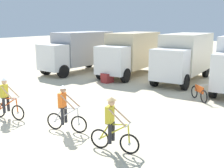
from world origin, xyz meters
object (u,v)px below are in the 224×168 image
at_px(box_truck_tan_camper, 130,52).
at_px(cyclist_orange_shirt, 6,100).
at_px(box_truck_grey_hauler, 79,50).
at_px(supply_crate, 107,78).
at_px(cyclist_near_camera, 113,126).
at_px(box_truck_cream_rv, 184,55).
at_px(bicycle_spare, 199,93).
at_px(cyclist_cowboy_hat, 65,110).

height_order(box_truck_tan_camper, cyclist_orange_shirt, box_truck_tan_camper).
bearing_deg(box_truck_grey_hauler, box_truck_tan_camper, 12.96).
bearing_deg(supply_crate, cyclist_near_camera, -55.26).
distance_m(box_truck_tan_camper, box_truck_cream_rv, 4.34).
distance_m(box_truck_grey_hauler, bicycle_spare, 11.88).
relative_size(box_truck_tan_camper, cyclist_orange_shirt, 3.75).
bearing_deg(box_truck_grey_hauler, cyclist_near_camera, -46.59).
height_order(cyclist_orange_shirt, supply_crate, cyclist_orange_shirt).
xyz_separation_m(bicycle_spare, supply_crate, (-6.75, 1.16, -0.07)).
height_order(box_truck_cream_rv, cyclist_cowboy_hat, box_truck_cream_rv).
distance_m(box_truck_cream_rv, cyclist_near_camera, 12.51).
bearing_deg(box_truck_tan_camper, bicycle_spare, -33.88).
distance_m(cyclist_orange_shirt, cyclist_cowboy_hat, 3.12).
distance_m(box_truck_tan_camper, cyclist_orange_shirt, 12.15).
relative_size(box_truck_tan_camper, box_truck_cream_rv, 1.01).
bearing_deg(box_truck_cream_rv, bicycle_spare, -62.05).
xyz_separation_m(box_truck_grey_hauler, cyclist_orange_shirt, (5.04, -11.07, -1.03)).
height_order(box_truck_cream_rv, supply_crate, box_truck_cream_rv).
height_order(cyclist_orange_shirt, cyclist_near_camera, same).
distance_m(cyclist_near_camera, bicycle_spare, 7.72).
bearing_deg(bicycle_spare, cyclist_orange_shirt, -129.54).
xyz_separation_m(box_truck_tan_camper, cyclist_near_camera, (6.18, -12.25, -1.03)).
xyz_separation_m(box_truck_cream_rv, cyclist_orange_shirt, (-3.74, -12.17, -1.03)).
bearing_deg(cyclist_orange_shirt, box_truck_grey_hauler, 114.48).
height_order(cyclist_cowboy_hat, cyclist_near_camera, same).
bearing_deg(box_truck_cream_rv, box_truck_grey_hauler, -172.81).
bearing_deg(box_truck_tan_camper, supply_crate, -89.08).
bearing_deg(bicycle_spare, cyclist_near_camera, -94.66).
height_order(box_truck_tan_camper, bicycle_spare, box_truck_tan_camper).
xyz_separation_m(box_truck_cream_rv, supply_crate, (-4.28, -3.50, -1.55)).
bearing_deg(supply_crate, cyclist_cowboy_hat, -66.44).
bearing_deg(cyclist_near_camera, bicycle_spare, 85.34).
bearing_deg(supply_crate, cyclist_orange_shirt, -86.41).
xyz_separation_m(box_truck_tan_camper, cyclist_cowboy_hat, (3.71, -11.79, -1.03)).
xyz_separation_m(box_truck_grey_hauler, box_truck_cream_rv, (8.77, 1.11, 0.00)).
height_order(box_truck_cream_rv, cyclist_orange_shirt, box_truck_cream_rv).
xyz_separation_m(box_truck_grey_hauler, supply_crate, (4.49, -2.39, -1.55)).
xyz_separation_m(box_truck_cream_rv, cyclist_near_camera, (1.84, -12.33, -1.03)).
bearing_deg(cyclist_cowboy_hat, cyclist_orange_shirt, -174.57).
height_order(box_truck_tan_camper, box_truck_cream_rv, same).
xyz_separation_m(box_truck_grey_hauler, cyclist_cowboy_hat, (8.15, -10.77, -1.03)).
distance_m(cyclist_cowboy_hat, bicycle_spare, 7.87).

